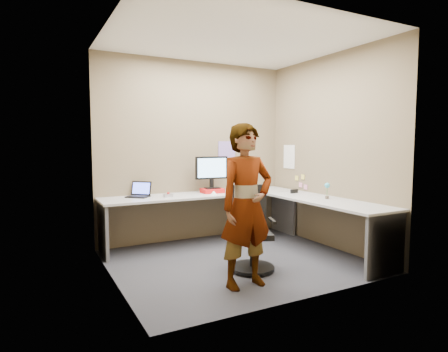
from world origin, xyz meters
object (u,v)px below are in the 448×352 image
desk (250,207)px  office_chair (251,236)px  monitor (212,170)px  person (247,206)px

desk → office_chair: office_chair is taller
monitor → person: bearing=-101.6°
office_chair → person: size_ratio=0.58×
office_chair → person: (-0.32, -0.41, 0.44)m
office_chair → person: 0.68m
desk → office_chair: 0.87m
person → office_chair: bearing=49.0°
desk → monitor: 0.86m
desk → person: person is taller
monitor → office_chair: 1.55m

